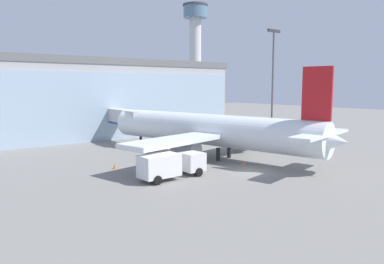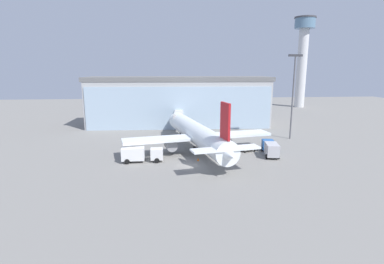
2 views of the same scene
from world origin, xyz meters
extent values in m
plane|color=gray|center=(0.00, 0.00, 0.00)|extent=(240.00, 240.00, 0.00)
cube|color=#AAAAAA|center=(0.00, 38.02, 6.47)|extent=(51.60, 14.56, 12.94)
cube|color=#A3BBCF|center=(-0.20, 31.37, 5.82)|extent=(50.19, 1.83, 11.65)
cube|color=slate|center=(0.00, 38.02, 13.54)|extent=(52.63, 14.85, 1.20)
cube|color=beige|center=(-0.50, 28.32, 4.29)|extent=(3.27, 14.09, 2.40)
cube|color=#194799|center=(-0.50, 28.32, 3.24)|extent=(3.31, 14.09, 0.30)
cylinder|color=#4C4C51|center=(-0.10, 33.54, 1.55)|extent=(0.70, 0.70, 3.09)
cylinder|color=silver|center=(54.02, 76.06, 16.30)|extent=(4.07, 4.07, 32.61)
cylinder|color=slate|center=(54.02, 76.06, 34.61)|extent=(8.23, 8.23, 4.00)
cylinder|color=#3F3F44|center=(54.02, 76.06, 36.91)|extent=(8.65, 8.65, 0.60)
cylinder|color=#59595E|center=(25.59, 18.16, 9.54)|extent=(0.36, 0.36, 19.07)
cube|color=#333338|center=(25.59, 18.16, 19.32)|extent=(3.20, 0.40, 0.50)
cylinder|color=white|center=(2.23, 9.61, 3.64)|extent=(10.48, 32.11, 4.08)
cone|color=white|center=(-1.02, 25.25, 3.64)|extent=(4.60, 3.77, 4.08)
cone|color=white|center=(5.47, -6.03, 3.64)|extent=(4.41, 4.66, 3.67)
cube|color=white|center=(2.55, 8.05, 3.23)|extent=(29.98, 10.16, 0.50)
cube|color=white|center=(5.27, -5.05, 4.25)|extent=(11.26, 4.58, 0.30)
cube|color=red|center=(5.17, -4.56, 8.53)|extent=(1.00, 3.21, 5.70)
cylinder|color=gray|center=(-3.08, 7.39, 1.88)|extent=(2.71, 3.56, 2.10)
cylinder|color=gray|center=(7.98, 9.69, 1.88)|extent=(2.71, 3.56, 2.10)
cylinder|color=black|center=(1.56, 6.82, 0.80)|extent=(0.50, 0.50, 1.60)
cylinder|color=black|center=(3.95, 7.32, 0.80)|extent=(0.50, 0.50, 1.60)
cylinder|color=black|center=(-0.41, 22.31, 0.80)|extent=(0.40, 0.40, 1.60)
cube|color=silver|center=(-5.65, 3.04, 1.40)|extent=(2.26, 2.26, 1.90)
cube|color=white|center=(-9.85, 2.93, 1.55)|extent=(4.06, 2.31, 2.20)
cylinder|color=black|center=(-5.68, 4.14, 0.45)|extent=(0.91, 0.32, 0.90)
cylinder|color=black|center=(-5.62, 1.94, 0.45)|extent=(0.91, 0.32, 0.90)
cylinder|color=black|center=(-10.88, 4.00, 0.45)|extent=(0.91, 0.32, 0.90)
cylinder|color=black|center=(-10.82, 1.80, 0.45)|extent=(0.91, 0.32, 0.90)
cube|color=#2659A5|center=(16.51, 7.74, 1.40)|extent=(2.52, 2.52, 1.90)
cube|color=#B2B2B7|center=(15.85, 3.59, 1.55)|extent=(2.80, 4.30, 2.20)
cylinder|color=black|center=(15.43, 7.92, 0.45)|extent=(0.44, 0.94, 0.90)
cylinder|color=black|center=(17.60, 7.57, 0.45)|extent=(0.44, 0.94, 0.90)
cylinder|color=black|center=(14.61, 2.78, 0.45)|extent=(0.44, 0.94, 0.90)
cylinder|color=black|center=(16.78, 2.43, 0.45)|extent=(0.44, 0.94, 0.90)
cube|color=#9E998C|center=(12.58, 8.04, 0.52)|extent=(3.16, 2.39, 0.16)
cylinder|color=black|center=(13.42, 9.07, 0.22)|extent=(0.46, 0.25, 0.44)
cylinder|color=#9E998C|center=(13.42, 9.07, 1.05)|extent=(0.08, 0.08, 0.90)
cylinder|color=black|center=(13.87, 7.71, 0.22)|extent=(0.46, 0.25, 0.44)
cylinder|color=#9E998C|center=(13.87, 7.71, 1.05)|extent=(0.08, 0.08, 0.90)
cylinder|color=black|center=(11.29, 8.38, 0.22)|extent=(0.46, 0.25, 0.44)
cylinder|color=#9E998C|center=(11.29, 8.38, 1.05)|extent=(0.08, 0.08, 0.90)
cylinder|color=black|center=(11.74, 7.01, 0.22)|extent=(0.46, 0.25, 0.44)
cylinder|color=#9E998C|center=(11.74, 7.01, 1.05)|extent=(0.08, 0.08, 0.90)
cone|color=orange|center=(1.80, 2.65, 0.28)|extent=(0.36, 0.36, 0.55)
cone|color=orange|center=(-10.76, 10.73, 0.28)|extent=(0.36, 0.36, 0.55)
camera|label=1|loc=(-29.82, -27.28, 9.36)|focal=35.00mm
camera|label=2|loc=(-3.92, -49.13, 16.44)|focal=28.00mm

